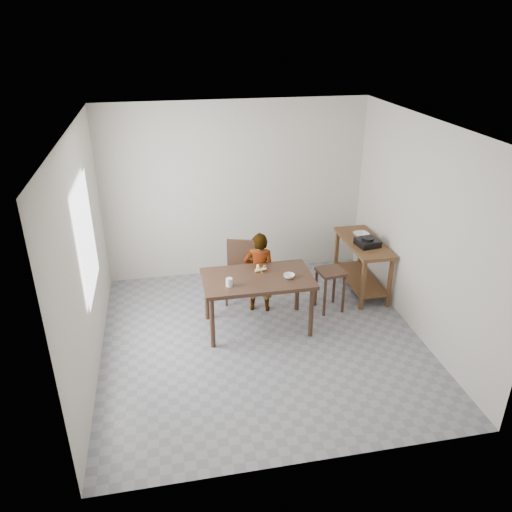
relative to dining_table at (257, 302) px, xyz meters
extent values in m
cube|color=slate|center=(0.00, -0.30, -0.40)|extent=(4.00, 4.00, 0.04)
cube|color=white|center=(0.00, -0.30, 2.35)|extent=(4.00, 4.00, 0.04)
cube|color=beige|center=(0.00, 1.72, 0.98)|extent=(4.00, 0.04, 2.70)
cube|color=beige|center=(0.00, -2.32, 0.98)|extent=(4.00, 0.04, 2.70)
cube|color=beige|center=(-2.02, -0.30, 0.98)|extent=(0.04, 4.00, 2.70)
cube|color=beige|center=(2.02, -0.30, 0.98)|extent=(0.04, 4.00, 2.70)
cube|color=white|center=(-1.97, -0.10, 1.12)|extent=(0.02, 1.10, 1.30)
imported|color=silver|center=(0.11, 0.44, 0.21)|extent=(0.48, 0.37, 1.16)
cylinder|color=silver|center=(-0.39, -0.16, 0.43)|extent=(0.10, 0.10, 0.10)
imported|color=silver|center=(0.39, -0.09, 0.40)|extent=(0.17, 0.17, 0.05)
imported|color=silver|center=(1.74, 0.87, 0.45)|extent=(0.25, 0.25, 0.06)
cube|color=black|center=(1.70, 0.55, 0.47)|extent=(0.33, 0.33, 0.10)
camera|label=1|loc=(-1.10, -5.49, 3.34)|focal=35.00mm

